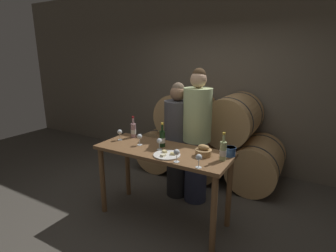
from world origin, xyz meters
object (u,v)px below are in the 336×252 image
tasting_table (163,161)px  person_left (177,141)px  wine_bottle_rose (133,130)px  bread_basket (203,151)px  blue_crock (230,151)px  cheese_plate (167,155)px  wine_glass_far_left (120,132)px  wine_glass_right (177,153)px  wine_glass_far_right (199,158)px  wine_glass_center (159,141)px  wine_bottle_red (162,139)px  wine_bottle_white (223,151)px  wine_glass_left (140,137)px  person_right (197,137)px

tasting_table → person_left: (-0.13, 0.60, 0.05)m
wine_bottle_rose → bread_basket: (1.06, -0.16, -0.05)m
tasting_table → person_left: person_left is taller
wine_bottle_rose → blue_crock: wine_bottle_rose is taller
cheese_plate → wine_glass_far_left: (-0.80, 0.17, 0.09)m
person_left → wine_glass_right: 0.98m
wine_bottle_rose → wine_glass_right: 1.00m
blue_crock → wine_glass_far_right: wine_glass_far_right is taller
wine_glass_far_right → wine_bottle_rose: bearing=157.5°
wine_bottle_rose → wine_glass_center: bearing=-23.3°
person_left → bread_basket: bearing=-42.1°
wine_glass_far_left → wine_bottle_red: bearing=5.1°
person_left → cheese_plate: person_left is taller
wine_glass_right → tasting_table: bearing=141.7°
wine_bottle_rose → cheese_plate: 0.80m
wine_bottle_white → wine_glass_left: (-1.02, -0.04, -0.00)m
person_left → wine_glass_center: 0.67m
wine_bottle_rose → wine_glass_left: bearing=-40.0°
tasting_table → wine_glass_left: wine_glass_left is taller
blue_crock → wine_glass_far_left: bearing=-173.5°
wine_glass_center → wine_glass_right: bearing=-32.7°
blue_crock → cheese_plate: 0.68m
person_right → blue_crock: size_ratio=14.60×
wine_glass_center → wine_bottle_rose: bearing=156.7°
wine_bottle_rose → wine_glass_center: size_ratio=2.06×
wine_glass_left → person_right: bearing=51.7°
wine_glass_far_left → wine_bottle_rose: bearing=66.3°
wine_bottle_rose → bread_basket: bearing=-8.5°
tasting_table → wine_bottle_white: size_ratio=5.31×
wine_glass_left → wine_glass_far_right: bearing=-16.2°
cheese_plate → wine_glass_far_right: wine_glass_far_right is taller
tasting_table → bread_basket: 0.52m
person_right → wine_bottle_red: (-0.22, -0.52, 0.09)m
person_left → wine_bottle_white: bearing=-34.5°
person_right → bread_basket: bearing=-59.9°
wine_glass_right → cheese_plate: bearing=149.3°
cheese_plate → wine_glass_right: bearing=-30.7°
person_right → blue_crock: 0.71m
wine_bottle_white → wine_glass_far_left: 1.36m
person_left → wine_glass_far_right: size_ratio=11.68×
person_left → wine_glass_center: (0.10, -0.63, 0.19)m
wine_glass_far_left → wine_glass_center: bearing=-5.1°
wine_glass_left → wine_bottle_rose: bearing=140.0°
wine_bottle_white → cheese_plate: size_ratio=1.02×
wine_bottle_red → wine_glass_far_left: size_ratio=2.11×
blue_crock → wine_glass_far_right: (-0.17, -0.45, 0.04)m
tasting_table → cheese_plate: bearing=-45.9°
wine_glass_far_left → wine_glass_left: bearing=-5.8°
cheese_plate → wine_glass_far_right: (0.42, -0.12, 0.09)m
person_left → wine_glass_far_right: (0.69, -0.87, 0.19)m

